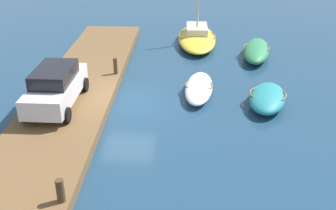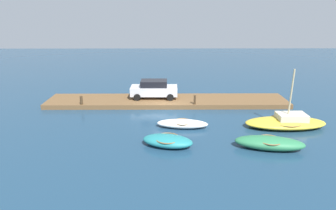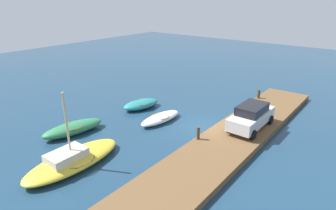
{
  "view_description": "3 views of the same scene",
  "coord_description": "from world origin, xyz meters",
  "px_view_note": "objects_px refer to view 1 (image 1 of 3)",
  "views": [
    {
      "loc": [
        17.26,
        2.75,
        8.51
      ],
      "look_at": [
        1.41,
        1.99,
        0.6
      ],
      "focal_mm": 44.35,
      "sensor_mm": 36.0,
      "label": 1
    },
    {
      "loc": [
        0.09,
        23.31,
        8.51
      ],
      "look_at": [
        -0.05,
        2.04,
        1.34
      ],
      "focal_mm": 30.58,
      "sensor_mm": 36.0,
      "label": 2
    },
    {
      "loc": [
        -16.8,
        -9.67,
        9.18
      ],
      "look_at": [
        -0.48,
        3.14,
        1.23
      ],
      "focal_mm": 30.92,
      "sensor_mm": 36.0,
      "label": 3
    }
  ],
  "objects_px": {
    "rowboat_white": "(199,88)",
    "parked_car": "(56,86)",
    "mooring_post_mid_west": "(60,191)",
    "rowboat_teal": "(267,98)",
    "mooring_post_west": "(115,66)",
    "sailboat_yellow": "(197,37)",
    "rowboat_green": "(256,51)"
  },
  "relations": [
    {
      "from": "rowboat_white",
      "to": "parked_car",
      "type": "xyz_separation_m",
      "value": [
        2.38,
        -6.21,
        1.0
      ]
    },
    {
      "from": "mooring_post_mid_west",
      "to": "parked_car",
      "type": "height_order",
      "value": "parked_car"
    },
    {
      "from": "rowboat_white",
      "to": "rowboat_teal",
      "type": "height_order",
      "value": "rowboat_teal"
    },
    {
      "from": "rowboat_teal",
      "to": "mooring_post_west",
      "type": "xyz_separation_m",
      "value": [
        -2.46,
        -7.36,
        0.46
      ]
    },
    {
      "from": "sailboat_yellow",
      "to": "parked_car",
      "type": "xyz_separation_m",
      "value": [
        10.2,
        -6.23,
        0.89
      ]
    },
    {
      "from": "rowboat_green",
      "to": "mooring_post_west",
      "type": "xyz_separation_m",
      "value": [
        4.03,
        -7.78,
        0.43
      ]
    },
    {
      "from": "sailboat_yellow",
      "to": "parked_car",
      "type": "bearing_deg",
      "value": -32.18
    },
    {
      "from": "rowboat_white",
      "to": "mooring_post_west",
      "type": "relative_size",
      "value": 4.68
    },
    {
      "from": "rowboat_teal",
      "to": "mooring_post_mid_west",
      "type": "xyz_separation_m",
      "value": [
        7.62,
        -7.36,
        0.43
      ]
    },
    {
      "from": "sailboat_yellow",
      "to": "rowboat_teal",
      "type": "distance_m",
      "value": 9.47
    },
    {
      "from": "mooring_post_west",
      "to": "mooring_post_mid_west",
      "type": "bearing_deg",
      "value": 0.0
    },
    {
      "from": "rowboat_green",
      "to": "mooring_post_mid_west",
      "type": "bearing_deg",
      "value": -18.26
    },
    {
      "from": "sailboat_yellow",
      "to": "mooring_post_mid_west",
      "type": "xyz_separation_m",
      "value": [
        16.57,
        -4.27,
        0.38
      ]
    },
    {
      "from": "sailboat_yellow",
      "to": "rowboat_green",
      "type": "height_order",
      "value": "sailboat_yellow"
    },
    {
      "from": "parked_car",
      "to": "sailboat_yellow",
      "type": "bearing_deg",
      "value": 149.21
    },
    {
      "from": "rowboat_teal",
      "to": "mooring_post_west",
      "type": "height_order",
      "value": "mooring_post_west"
    },
    {
      "from": "sailboat_yellow",
      "to": "parked_car",
      "type": "height_order",
      "value": "sailboat_yellow"
    },
    {
      "from": "rowboat_white",
      "to": "sailboat_yellow",
      "type": "bearing_deg",
      "value": -175.06
    },
    {
      "from": "mooring_post_mid_west",
      "to": "parked_car",
      "type": "xyz_separation_m",
      "value": [
        -6.38,
        -1.96,
        0.5
      ]
    },
    {
      "from": "rowboat_green",
      "to": "mooring_post_mid_west",
      "type": "xyz_separation_m",
      "value": [
        14.11,
        -7.78,
        0.39
      ]
    },
    {
      "from": "rowboat_green",
      "to": "sailboat_yellow",
      "type": "bearing_deg",
      "value": -114.51
    },
    {
      "from": "sailboat_yellow",
      "to": "mooring_post_west",
      "type": "distance_m",
      "value": 7.78
    },
    {
      "from": "sailboat_yellow",
      "to": "rowboat_green",
      "type": "xyz_separation_m",
      "value": [
        2.47,
        3.51,
        -0.01
      ]
    },
    {
      "from": "mooring_post_mid_west",
      "to": "parked_car",
      "type": "distance_m",
      "value": 6.69
    },
    {
      "from": "rowboat_white",
      "to": "rowboat_green",
      "type": "relative_size",
      "value": 0.87
    },
    {
      "from": "mooring_post_west",
      "to": "mooring_post_mid_west",
      "type": "distance_m",
      "value": 10.08
    },
    {
      "from": "parked_car",
      "to": "rowboat_teal",
      "type": "bearing_deg",
      "value": 98.22
    },
    {
      "from": "rowboat_teal",
      "to": "mooring_post_west",
      "type": "distance_m",
      "value": 7.77
    },
    {
      "from": "rowboat_green",
      "to": "mooring_post_mid_west",
      "type": "distance_m",
      "value": 16.11
    },
    {
      "from": "mooring_post_west",
      "to": "rowboat_teal",
      "type": "bearing_deg",
      "value": 71.51
    },
    {
      "from": "rowboat_white",
      "to": "sailboat_yellow",
      "type": "height_order",
      "value": "sailboat_yellow"
    },
    {
      "from": "sailboat_yellow",
      "to": "mooring_post_west",
      "type": "height_order",
      "value": "sailboat_yellow"
    }
  ]
}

